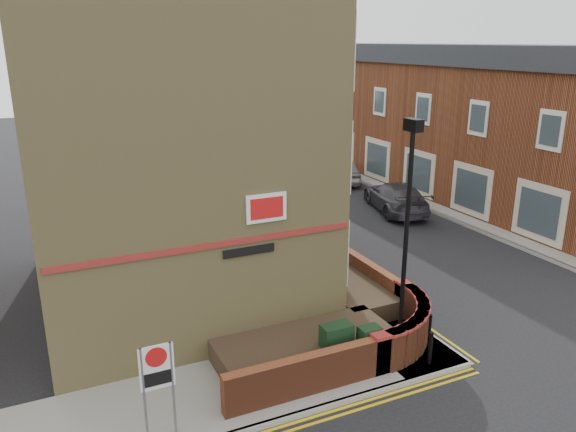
% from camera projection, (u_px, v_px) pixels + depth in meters
% --- Properties ---
extents(ground, '(120.00, 120.00, 0.00)m').
position_uv_depth(ground, '(373.00, 395.00, 13.59)').
color(ground, black).
rests_on(ground, ground).
extents(pavement_corner, '(13.00, 3.00, 0.12)m').
position_uv_depth(pavement_corner, '(215.00, 395.00, 13.46)').
color(pavement_corner, gray).
rests_on(pavement_corner, ground).
extents(pavement_main, '(2.00, 32.00, 0.12)m').
position_uv_depth(pavement_main, '(231.00, 210.00, 28.22)').
color(pavement_main, gray).
rests_on(pavement_main, ground).
extents(pavement_far, '(4.00, 40.00, 0.12)m').
position_uv_depth(pavement_far, '(444.00, 199.00, 30.04)').
color(pavement_far, gray).
rests_on(pavement_far, ground).
extents(kerb_main_near, '(0.15, 32.00, 0.12)m').
position_uv_depth(kerb_main_near, '(250.00, 207.00, 28.62)').
color(kerb_main_near, gray).
rests_on(kerb_main_near, ground).
extents(kerb_main_far, '(0.15, 40.00, 0.12)m').
position_uv_depth(kerb_main_far, '(414.00, 204.00, 29.24)').
color(kerb_main_far, gray).
rests_on(kerb_main_far, ground).
extents(yellow_lines_main, '(0.28, 32.00, 0.01)m').
position_uv_depth(yellow_lines_main, '(254.00, 208.00, 28.73)').
color(yellow_lines_main, gold).
rests_on(yellow_lines_main, ground).
extents(corner_building, '(8.95, 10.40, 13.60)m').
position_uv_depth(corner_building, '(163.00, 107.00, 17.50)').
color(corner_building, '#9D8C54').
rests_on(corner_building, ground).
extents(garden_wall, '(6.80, 6.00, 1.20)m').
position_uv_depth(garden_wall, '(324.00, 346.00, 15.75)').
color(garden_wall, brown).
rests_on(garden_wall, ground).
extents(lamppost, '(0.25, 0.50, 6.30)m').
position_uv_depth(lamppost, '(406.00, 240.00, 14.27)').
color(lamppost, black).
rests_on(lamppost, pavement_corner).
extents(utility_cabinet_large, '(0.80, 0.45, 1.20)m').
position_uv_depth(utility_cabinet_large, '(336.00, 346.00, 14.38)').
color(utility_cabinet_large, black).
rests_on(utility_cabinet_large, pavement_corner).
extents(utility_cabinet_small, '(0.55, 0.40, 1.10)m').
position_uv_depth(utility_cabinet_small, '(369.00, 346.00, 14.45)').
color(utility_cabinet_small, black).
rests_on(utility_cabinet_small, pavement_corner).
extents(bollard_near, '(0.11, 0.11, 0.90)m').
position_uv_depth(bollard_near, '(430.00, 348.00, 14.57)').
color(bollard_near, black).
rests_on(bollard_near, pavement_corner).
extents(bollard_far, '(0.11, 0.11, 0.90)m').
position_uv_depth(bollard_far, '(429.00, 329.00, 15.50)').
color(bollard_far, black).
rests_on(bollard_far, pavement_corner).
extents(zone_sign, '(0.72, 0.07, 2.20)m').
position_uv_depth(zone_sign, '(157.00, 375.00, 11.51)').
color(zone_sign, slate).
rests_on(zone_sign, pavement_corner).
extents(far_terrace, '(5.40, 30.40, 8.00)m').
position_uv_depth(far_terrace, '(425.00, 114.00, 32.91)').
color(far_terrace, brown).
rests_on(far_terrace, ground).
extents(far_terrace_cream, '(5.40, 12.40, 8.00)m').
position_uv_depth(far_terrace_cream, '(279.00, 88.00, 51.08)').
color(far_terrace_cream, beige).
rests_on(far_terrace_cream, ground).
extents(tree_near, '(3.64, 3.65, 6.70)m').
position_uv_depth(tree_near, '(242.00, 122.00, 25.13)').
color(tree_near, '#382B1E').
rests_on(tree_near, pavement_main).
extents(tree_mid, '(4.03, 4.03, 7.42)m').
position_uv_depth(tree_mid, '(193.00, 96.00, 31.91)').
color(tree_mid, '#382B1E').
rests_on(tree_mid, pavement_main).
extents(tree_far, '(3.81, 3.81, 7.00)m').
position_uv_depth(tree_far, '(161.00, 90.00, 38.91)').
color(tree_far, '#382B1E').
rests_on(tree_far, pavement_main).
extents(traffic_light_assembly, '(0.20, 0.16, 4.20)m').
position_uv_depth(traffic_light_assembly, '(188.00, 130.00, 35.35)').
color(traffic_light_assembly, black).
rests_on(traffic_light_assembly, pavement_main).
extents(silver_car_near, '(2.06, 4.43, 1.41)m').
position_uv_depth(silver_car_near, '(276.00, 204.00, 26.93)').
color(silver_car_near, '#A1A2A8').
rests_on(silver_car_near, ground).
extents(red_car_main, '(2.91, 5.28, 1.40)m').
position_uv_depth(red_car_main, '(250.00, 187.00, 29.96)').
color(red_car_main, maroon).
rests_on(red_car_main, ground).
extents(grey_car_far, '(3.33, 5.45, 1.48)m').
position_uv_depth(grey_car_far, '(396.00, 197.00, 27.96)').
color(grey_car_far, '#36343A').
rests_on(grey_car_far, ground).
extents(silver_car_far, '(3.17, 4.83, 1.53)m').
position_uv_depth(silver_car_far, '(341.00, 169.00, 33.86)').
color(silver_car_far, '#9FA2A6').
rests_on(silver_car_far, ground).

